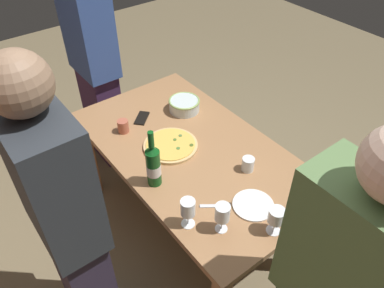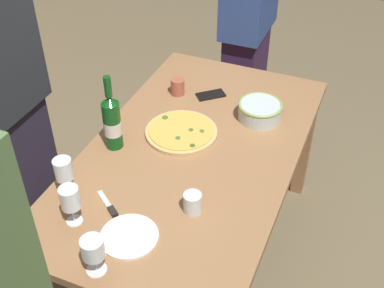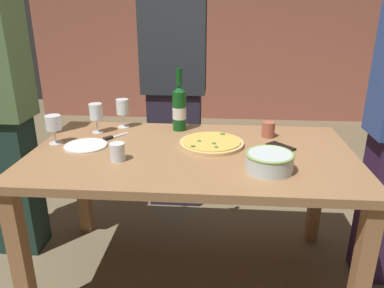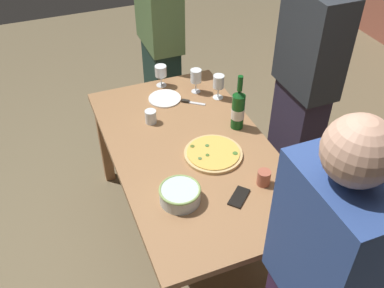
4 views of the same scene
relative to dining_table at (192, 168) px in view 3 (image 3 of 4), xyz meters
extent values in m
plane|color=brown|center=(0.00, 0.00, -0.66)|extent=(8.00, 8.00, 0.00)
cube|color=#9A6D45|center=(0.00, 0.00, 0.07)|extent=(1.60, 0.90, 0.04)
cube|color=#9E6B43|center=(-0.74, -0.40, -0.30)|extent=(0.07, 0.07, 0.71)
cube|color=#9E6B43|center=(0.74, -0.40, -0.30)|extent=(0.07, 0.07, 0.71)
cube|color=#9E6B43|center=(-0.74, 0.40, -0.30)|extent=(0.07, 0.07, 0.71)
cube|color=#9E6B43|center=(0.74, 0.40, -0.30)|extent=(0.07, 0.07, 0.71)
cube|color=#A35A47|center=(0.00, 3.20, 0.77)|extent=(4.61, 0.16, 2.85)
cylinder|color=tan|center=(0.09, 0.09, 0.10)|extent=(0.33, 0.33, 0.02)
cylinder|color=gold|center=(0.09, 0.09, 0.11)|extent=(0.30, 0.30, 0.01)
cylinder|color=#495E22|center=(0.01, 0.00, 0.12)|extent=(0.02, 0.02, 0.00)
cylinder|color=#45742C|center=(0.15, 0.20, 0.12)|extent=(0.03, 0.03, 0.00)
cylinder|color=#497434|center=(0.03, 0.08, 0.12)|extent=(0.02, 0.02, 0.00)
cylinder|color=#456A29|center=(0.11, 0.05, 0.12)|extent=(0.02, 0.02, 0.00)
cylinder|color=#507039|center=(0.12, 0.00, 0.12)|extent=(0.02, 0.02, 0.00)
cylinder|color=silver|center=(0.35, -0.20, 0.13)|extent=(0.21, 0.21, 0.08)
torus|color=#8CAE5D|center=(0.35, -0.20, 0.17)|extent=(0.21, 0.21, 0.01)
cylinder|color=#104B19|center=(-0.10, 0.33, 0.21)|extent=(0.08, 0.08, 0.23)
cone|color=#104B19|center=(-0.10, 0.33, 0.33)|extent=(0.08, 0.08, 0.04)
cylinder|color=#104B19|center=(-0.10, 0.33, 0.40)|extent=(0.03, 0.03, 0.09)
cylinder|color=silver|center=(-0.10, 0.33, 0.20)|extent=(0.08, 0.08, 0.07)
cylinder|color=white|center=(-0.56, 0.25, 0.09)|extent=(0.06, 0.06, 0.00)
cylinder|color=white|center=(-0.56, 0.25, 0.13)|extent=(0.01, 0.01, 0.08)
cylinder|color=white|center=(-0.56, 0.25, 0.22)|extent=(0.07, 0.07, 0.09)
cylinder|color=maroon|center=(-0.56, 0.25, 0.20)|extent=(0.06, 0.06, 0.05)
cylinder|color=white|center=(-0.72, 0.05, 0.09)|extent=(0.07, 0.07, 0.00)
cylinder|color=white|center=(-0.72, 0.05, 0.13)|extent=(0.01, 0.01, 0.07)
cylinder|color=white|center=(-0.72, 0.05, 0.21)|extent=(0.08, 0.08, 0.07)
cylinder|color=maroon|center=(-0.72, 0.05, 0.19)|extent=(0.07, 0.07, 0.04)
cylinder|color=white|center=(-0.44, 0.36, 0.09)|extent=(0.07, 0.07, 0.00)
cylinder|color=white|center=(-0.44, 0.36, 0.14)|extent=(0.01, 0.01, 0.08)
cylinder|color=white|center=(-0.44, 0.36, 0.22)|extent=(0.07, 0.07, 0.09)
cylinder|color=maroon|center=(-0.44, 0.36, 0.19)|extent=(0.06, 0.06, 0.04)
cylinder|color=#AC5841|center=(0.40, 0.25, 0.14)|extent=(0.07, 0.07, 0.09)
cylinder|color=white|center=(-0.34, -0.14, 0.14)|extent=(0.07, 0.07, 0.08)
cylinder|color=white|center=(-0.55, 0.02, 0.10)|extent=(0.22, 0.22, 0.01)
cube|color=black|center=(0.45, 0.08, 0.10)|extent=(0.15, 0.15, 0.01)
cube|color=silver|center=(-0.42, 0.20, 0.10)|extent=(0.09, 0.11, 0.01)
cube|color=black|center=(-0.47, 0.14, 0.10)|extent=(0.05, 0.06, 0.02)
cube|color=#2B2438|center=(-0.19, 0.86, -0.23)|extent=(0.37, 0.20, 0.86)
cube|color=#292E34|center=(-0.19, 0.86, 0.52)|extent=(0.44, 0.24, 0.64)
cube|color=#1C342D|center=(-1.14, 0.19, -0.24)|extent=(0.39, 0.20, 0.84)
camera|label=1|loc=(-1.37, 1.05, 1.62)|focal=35.31mm
camera|label=2|loc=(-1.59, -0.66, 1.50)|focal=46.85mm
camera|label=3|loc=(0.13, -1.72, 0.77)|focal=34.80mm
camera|label=4|loc=(1.82, -0.72, 1.74)|focal=41.31mm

